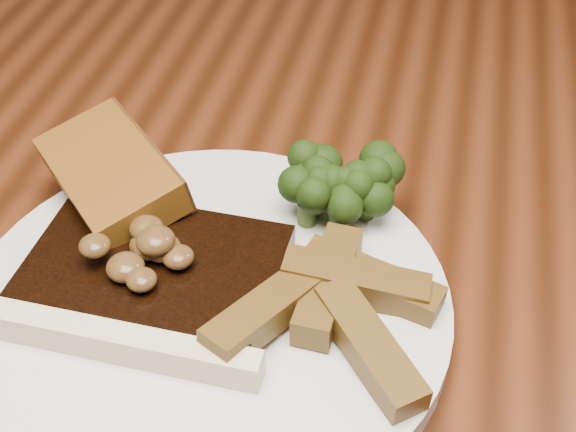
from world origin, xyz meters
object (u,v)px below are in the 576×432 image
chair_far (484,157)px  garlic_bread (114,197)px  potato_wedges (343,299)px  plate (208,308)px  dining_table (281,339)px  steak (151,280)px

chair_far → garlic_bread: size_ratio=7.37×
potato_wedges → chair_far: bearing=79.7°
chair_far → plate: (-0.19, -0.61, 0.31)m
chair_far → plate: 0.71m
potato_wedges → dining_table: bearing=131.3°
plate → steak: 0.04m
steak → garlic_bread: (-0.05, 0.07, 0.00)m
dining_table → plate: 0.12m
dining_table → garlic_bread: size_ratio=14.31×
dining_table → steak: bearing=-133.7°
steak → chair_far: bearing=71.4°
garlic_bread → potato_wedges: same height
dining_table → chair_far: 0.60m
chair_far → garlic_bread: (-0.27, -0.54, 0.33)m
plate → potato_wedges: size_ratio=2.60×
garlic_bread → dining_table: bearing=45.3°
plate → potato_wedges: bearing=5.8°
plate → steak: (-0.03, -0.00, 0.02)m
dining_table → potato_wedges: (0.05, -0.06, 0.12)m
garlic_bread → potato_wedges: 0.17m
steak → garlic_bread: size_ratio=1.34×
dining_table → garlic_bread: (-0.11, -0.00, 0.12)m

